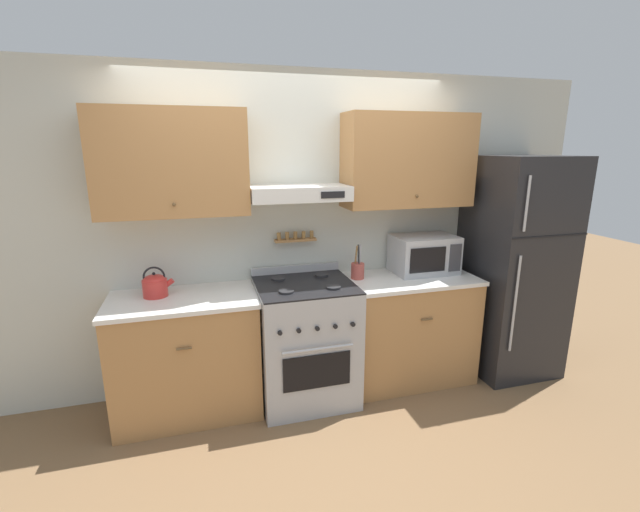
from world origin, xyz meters
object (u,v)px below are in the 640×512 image
refrigerator (514,266)px  utensil_crock (358,270)px  microwave (424,254)px  stove_range (305,341)px  tea_kettle (155,285)px

refrigerator → utensil_crock: bearing=174.1°
refrigerator → microwave: 0.82m
stove_range → microwave: size_ratio=1.93×
refrigerator → tea_kettle: refrigerator is taller
tea_kettle → stove_range: bearing=-6.7°
refrigerator → tea_kettle: size_ratio=8.51×
refrigerator → microwave: size_ratio=3.60×
tea_kettle → microwave: microwave is taller
tea_kettle → utensil_crock: size_ratio=0.79×
microwave → utensil_crock: bearing=-178.3°
refrigerator → microwave: (-0.80, 0.16, 0.13)m
stove_range → refrigerator: size_ratio=0.53×
tea_kettle → utensil_crock: 1.56m
stove_range → utensil_crock: 0.71m
tea_kettle → microwave: (2.17, 0.02, 0.07)m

